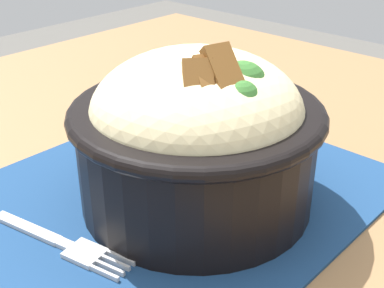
% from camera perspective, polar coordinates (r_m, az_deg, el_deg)
% --- Properties ---
extents(placemat, '(0.42, 0.29, 0.00)m').
position_cam_1_polar(placemat, '(0.42, -6.09, -7.59)').
color(placemat, navy).
rests_on(placemat, table).
extents(bowl, '(0.23, 0.23, 0.14)m').
position_cam_1_polar(bowl, '(0.40, 0.07, 1.44)').
color(bowl, black).
rests_on(bowl, placemat).
extents(fork, '(0.04, 0.13, 0.00)m').
position_cam_1_polar(fork, '(0.39, -13.83, -10.62)').
color(fork, '#B4B4B4').
rests_on(fork, placemat).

